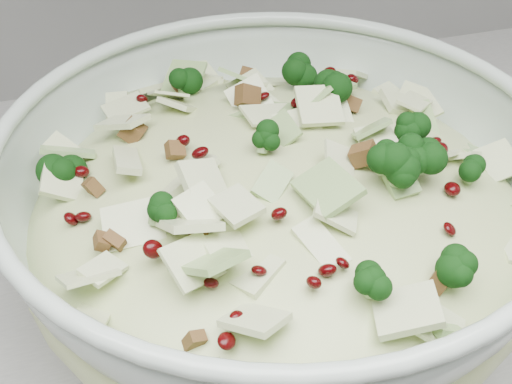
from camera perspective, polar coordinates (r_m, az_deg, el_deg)
The scene contains 2 objects.
mixing_bowl at distance 0.52m, azimuth 1.75°, elevation -2.32°, with size 0.48×0.48×0.16m.
salad at distance 0.50m, azimuth 1.81°, elevation -0.13°, with size 0.47×0.47×0.16m.
Camera 1 is at (0.25, 1.23, 1.32)m, focal length 50.00 mm.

